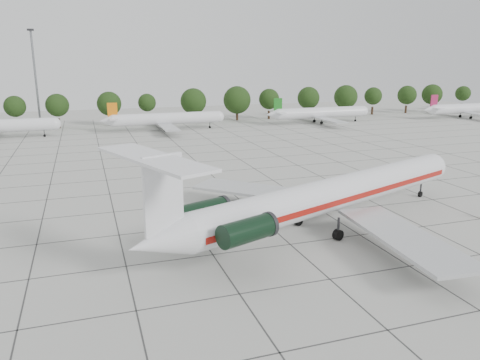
{
  "coord_description": "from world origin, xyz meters",
  "views": [
    {
      "loc": [
        -18.52,
        -47.6,
        17.98
      ],
      "look_at": [
        -0.95,
        4.98,
        3.5
      ],
      "focal_mm": 35.0,
      "sensor_mm": 36.0,
      "label": 1
    }
  ],
  "objects_px": {
    "main_airliner": "(323,197)",
    "bg_airliner_d": "(321,113)",
    "floodlight_mast": "(35,72)",
    "bg_airliner_c": "(167,119)",
    "bg_airliner_e": "(468,109)"
  },
  "relations": [
    {
      "from": "bg_airliner_d",
      "to": "bg_airliner_e",
      "type": "distance_m",
      "value": 49.09
    },
    {
      "from": "main_airliner",
      "to": "bg_airliner_d",
      "type": "bearing_deg",
      "value": 41.17
    },
    {
      "from": "main_airliner",
      "to": "bg_airliner_d",
      "type": "relative_size",
      "value": 1.59
    },
    {
      "from": "main_airliner",
      "to": "bg_airliner_c",
      "type": "height_order",
      "value": "main_airliner"
    },
    {
      "from": "floodlight_mast",
      "to": "main_airliner",
      "type": "bearing_deg",
      "value": -70.39
    },
    {
      "from": "bg_airliner_c",
      "to": "bg_airliner_d",
      "type": "distance_m",
      "value": 43.94
    },
    {
      "from": "bg_airliner_d",
      "to": "main_airliner",
      "type": "bearing_deg",
      "value": -117.89
    },
    {
      "from": "bg_airliner_d",
      "to": "bg_airliner_e",
      "type": "relative_size",
      "value": 1.0
    },
    {
      "from": "bg_airliner_d",
      "to": "floodlight_mast",
      "type": "xyz_separation_m",
      "value": [
        -75.46,
        20.59,
        11.37
      ]
    },
    {
      "from": "main_airliner",
      "to": "bg_airliner_c",
      "type": "distance_m",
      "value": 77.27
    },
    {
      "from": "bg_airliner_d",
      "to": "floodlight_mast",
      "type": "height_order",
      "value": "floodlight_mast"
    },
    {
      "from": "main_airliner",
      "to": "bg_airliner_d",
      "type": "xyz_separation_m",
      "value": [
        40.71,
        76.93,
        -0.92
      ]
    },
    {
      "from": "main_airliner",
      "to": "bg_airliner_c",
      "type": "relative_size",
      "value": 1.59
    },
    {
      "from": "bg_airliner_d",
      "to": "floodlight_mast",
      "type": "distance_m",
      "value": 79.04
    },
    {
      "from": "main_airliner",
      "to": "floodlight_mast",
      "type": "bearing_deg",
      "value": 88.67
    }
  ]
}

